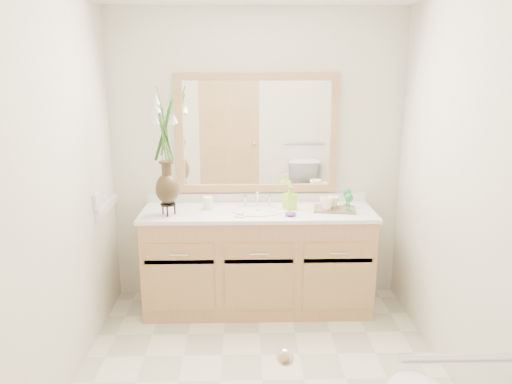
{
  "coord_description": "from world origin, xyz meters",
  "views": [
    {
      "loc": [
        -0.11,
        -2.78,
        1.93
      ],
      "look_at": [
        -0.02,
        0.65,
        1.07
      ],
      "focal_mm": 35.0,
      "sensor_mm": 36.0,
      "label": 1
    }
  ],
  "objects_px": {
    "tumbler": "(208,203)",
    "soap_bottle": "(290,199)",
    "tray": "(334,209)",
    "flower_vase": "(165,139)"
  },
  "relations": [
    {
      "from": "soap_bottle",
      "to": "tumbler",
      "type": "bearing_deg",
      "value": 154.29
    },
    {
      "from": "tumbler",
      "to": "tray",
      "type": "distance_m",
      "value": 1.01
    },
    {
      "from": "soap_bottle",
      "to": "tray",
      "type": "height_order",
      "value": "soap_bottle"
    },
    {
      "from": "tumbler",
      "to": "soap_bottle",
      "type": "bearing_deg",
      "value": -0.94
    },
    {
      "from": "flower_vase",
      "to": "tumbler",
      "type": "height_order",
      "value": "flower_vase"
    },
    {
      "from": "soap_bottle",
      "to": "tray",
      "type": "bearing_deg",
      "value": -32.47
    },
    {
      "from": "flower_vase",
      "to": "tray",
      "type": "bearing_deg",
      "value": 4.33
    },
    {
      "from": "tumbler",
      "to": "tray",
      "type": "bearing_deg",
      "value": -3.31
    },
    {
      "from": "tumbler",
      "to": "flower_vase",
      "type": "bearing_deg",
      "value": -151.86
    },
    {
      "from": "flower_vase",
      "to": "tumbler",
      "type": "xyz_separation_m",
      "value": [
        0.29,
        0.16,
        -0.54
      ]
    }
  ]
}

